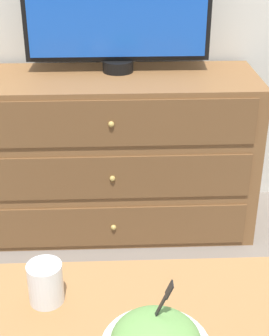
{
  "coord_description": "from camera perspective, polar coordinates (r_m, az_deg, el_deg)",
  "views": [
    {
      "loc": [
        -0.03,
        -2.32,
        1.36
      ],
      "look_at": [
        0.02,
        -1.16,
        0.76
      ],
      "focal_mm": 55.0,
      "sensor_mm": 36.0,
      "label": 1
    }
  ],
  "objects": [
    {
      "name": "drink_cup",
      "position": [
        1.3,
        -9.81,
        -12.66
      ],
      "size": [
        0.09,
        0.09,
        0.11
      ],
      "color": "beige",
      "rests_on": "coffee_table"
    },
    {
      "name": "ground_plane",
      "position": [
        2.69,
        -1.41,
        -3.04
      ],
      "size": [
        12.0,
        12.0,
        0.0
      ],
      "primitive_type": "plane",
      "color": "#70665B"
    },
    {
      "name": "dresser",
      "position": [
        2.3,
        -2.48,
        1.5
      ],
      "size": [
        1.24,
        0.46,
        0.72
      ],
      "color": "brown",
      "rests_on": "ground_plane"
    },
    {
      "name": "tv",
      "position": [
        2.18,
        -1.95,
        17.95
      ],
      "size": [
        0.77,
        0.13,
        0.55
      ],
      "color": "black",
      "rests_on": "dresser"
    }
  ]
}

